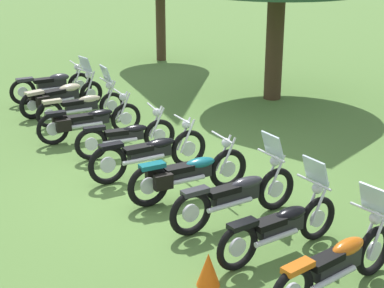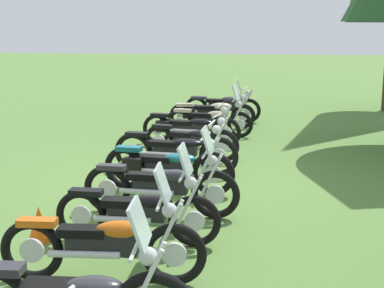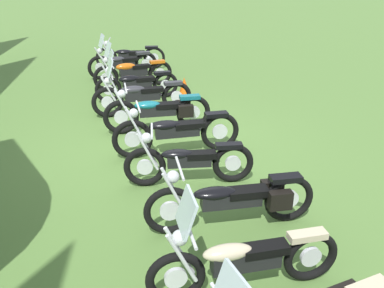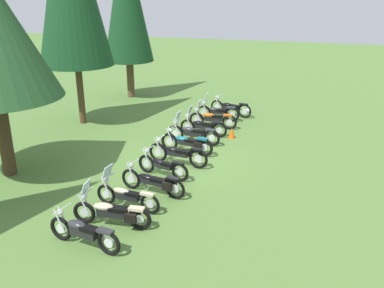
% 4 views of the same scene
% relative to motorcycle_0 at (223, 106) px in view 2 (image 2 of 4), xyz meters
% --- Properties ---
extents(ground_plane, '(80.00, 80.00, 0.00)m').
position_rel_motorcycle_0_xyz_m(ground_plane, '(6.48, -0.59, -0.46)').
color(ground_plane, '#547A38').
extents(motorcycle_0, '(0.67, 2.26, 1.00)m').
position_rel_motorcycle_0_xyz_m(motorcycle_0, '(0.00, 0.00, 0.00)').
color(motorcycle_0, black).
rests_on(motorcycle_0, ground_plane).
extents(motorcycle_1, '(0.75, 2.36, 1.35)m').
position_rel_motorcycle_0_xyz_m(motorcycle_1, '(1.15, -0.25, 0.00)').
color(motorcycle_1, black).
rests_on(motorcycle_1, ground_plane).
extents(motorcycle_2, '(0.72, 2.23, 1.34)m').
position_rel_motorcycle_0_xyz_m(motorcycle_2, '(2.22, -0.19, -0.01)').
color(motorcycle_2, black).
rests_on(motorcycle_2, ground_plane).
extents(motorcycle_3, '(0.79, 2.39, 1.01)m').
position_rel_motorcycle_0_xyz_m(motorcycle_3, '(3.37, -0.64, -0.01)').
color(motorcycle_3, black).
rests_on(motorcycle_3, ground_plane).
extents(motorcycle_4, '(0.76, 2.11, 1.00)m').
position_rel_motorcycle_0_xyz_m(motorcycle_4, '(4.73, -0.43, -0.04)').
color(motorcycle_4, black).
rests_on(motorcycle_4, ground_plane).
extents(motorcycle_5, '(0.61, 2.46, 1.04)m').
position_rel_motorcycle_0_xyz_m(motorcycle_5, '(5.91, -0.61, 0.01)').
color(motorcycle_5, black).
rests_on(motorcycle_5, ground_plane).
extents(motorcycle_6, '(0.78, 2.33, 1.03)m').
position_rel_motorcycle_0_xyz_m(motorcycle_6, '(7.14, -0.62, 0.00)').
color(motorcycle_6, black).
rests_on(motorcycle_6, ground_plane).
extents(motorcycle_7, '(0.68, 2.42, 1.38)m').
position_rel_motorcycle_0_xyz_m(motorcycle_7, '(8.33, -0.49, 0.02)').
color(motorcycle_7, black).
rests_on(motorcycle_7, ground_plane).
extents(motorcycle_8, '(0.68, 2.24, 1.36)m').
position_rel_motorcycle_0_xyz_m(motorcycle_8, '(9.48, -0.62, 0.00)').
color(motorcycle_8, black).
rests_on(motorcycle_8, ground_plane).
extents(motorcycle_9, '(0.70, 2.35, 1.37)m').
position_rel_motorcycle_0_xyz_m(motorcycle_9, '(10.66, -0.78, 0.02)').
color(motorcycle_9, black).
rests_on(motorcycle_9, ground_plane).
extents(traffic_cone, '(0.32, 0.32, 0.48)m').
position_rel_motorcycle_0_xyz_m(traffic_cone, '(9.51, -1.98, -0.22)').
color(traffic_cone, '#EA590F').
rests_on(traffic_cone, ground_plane).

